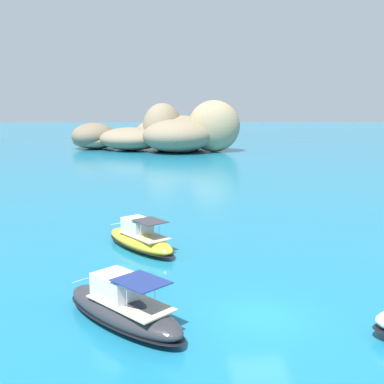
% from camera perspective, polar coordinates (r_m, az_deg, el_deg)
% --- Properties ---
extents(ground_plane, '(400.00, 400.00, 0.00)m').
position_cam_1_polar(ground_plane, '(21.15, 8.14, -14.56)').
color(ground_plane, '#197093').
extents(islet_large, '(21.78, 24.55, 9.28)m').
position_cam_1_polar(islet_large, '(91.11, -1.08, 7.10)').
color(islet_large, '#9E8966').
rests_on(islet_large, ground).
extents(islet_small, '(21.44, 17.82, 5.01)m').
position_cam_1_polar(islet_small, '(93.91, -9.23, 6.26)').
color(islet_small, '#84755B').
rests_on(islet_small, ground).
extents(motorboat_charcoal, '(6.23, 6.42, 2.16)m').
position_cam_1_polar(motorboat_charcoal, '(20.43, -8.21, -13.36)').
color(motorboat_charcoal, '#2D2D33').
rests_on(motorboat_charcoal, ground).
extents(motorboat_yellow, '(5.37, 6.30, 2.02)m').
position_cam_1_polar(motorboat_yellow, '(30.01, -6.16, -5.54)').
color(motorboat_yellow, yellow).
rests_on(motorboat_yellow, ground).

